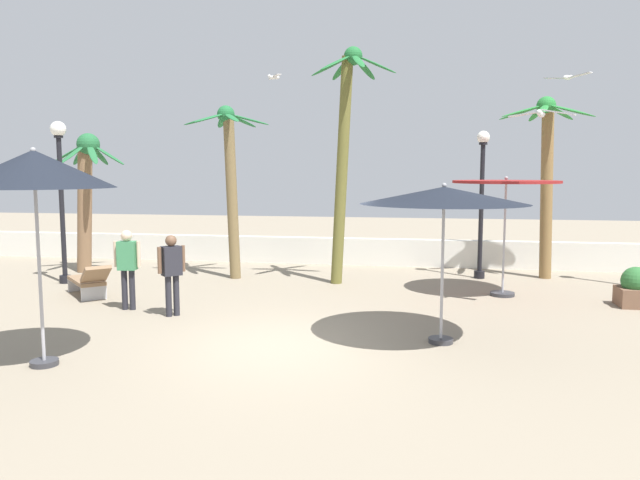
% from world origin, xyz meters
% --- Properties ---
extents(ground_plane, '(56.00, 56.00, 0.00)m').
position_xyz_m(ground_plane, '(0.00, 0.00, 0.00)').
color(ground_plane, gray).
extents(boundary_wall, '(25.20, 0.30, 0.82)m').
position_xyz_m(boundary_wall, '(0.00, 8.79, 0.41)').
color(boundary_wall, silver).
rests_on(boundary_wall, ground_plane).
extents(patio_umbrella_0, '(2.38, 2.38, 2.74)m').
position_xyz_m(patio_umbrella_0, '(3.97, 4.74, 2.42)').
color(patio_umbrella_0, '#333338').
rests_on(patio_umbrella_0, ground_plane).
extents(patio_umbrella_1, '(2.25, 2.25, 3.19)m').
position_xyz_m(patio_umbrella_1, '(-3.31, -1.63, 2.87)').
color(patio_umbrella_1, '#333338').
rests_on(patio_umbrella_1, ground_plane).
extents(patio_umbrella_2, '(2.75, 2.75, 2.66)m').
position_xyz_m(patio_umbrella_2, '(2.48, 0.58, 2.44)').
color(patio_umbrella_2, '#333338').
rests_on(patio_umbrella_2, ground_plane).
extents(palm_tree_0, '(2.15, 2.06, 5.88)m').
position_xyz_m(palm_tree_0, '(0.18, 5.64, 3.58)').
color(palm_tree_0, brown).
rests_on(palm_tree_0, ground_plane).
extents(palm_tree_1, '(2.44, 2.45, 4.79)m').
position_xyz_m(palm_tree_1, '(5.30, 7.33, 3.03)').
color(palm_tree_1, olive).
rests_on(palm_tree_1, ground_plane).
extents(palm_tree_2, '(2.27, 2.13, 4.56)m').
position_xyz_m(palm_tree_2, '(-2.90, 5.91, 2.87)').
color(palm_tree_2, brown).
rests_on(palm_tree_2, ground_plane).
extents(palm_tree_3, '(2.10, 2.12, 3.91)m').
position_xyz_m(palm_tree_3, '(-7.19, 6.15, 2.45)').
color(palm_tree_3, brown).
rests_on(palm_tree_3, ground_plane).
extents(lamp_post_1, '(0.33, 0.33, 3.90)m').
position_xyz_m(lamp_post_1, '(3.64, 7.01, 2.25)').
color(lamp_post_1, black).
rests_on(lamp_post_1, ground_plane).
extents(lamp_post_2, '(0.38, 0.38, 4.09)m').
position_xyz_m(lamp_post_2, '(-6.87, 4.46, 2.58)').
color(lamp_post_2, black).
rests_on(lamp_post_2, ground_plane).
extents(lounge_chair_0, '(1.70, 1.73, 0.83)m').
position_xyz_m(lounge_chair_0, '(-5.31, 2.97, 0.40)').
color(lounge_chair_0, '#B7B7BC').
rests_on(lounge_chair_0, ground_plane).
extents(guest_0, '(0.43, 0.42, 1.61)m').
position_xyz_m(guest_0, '(-2.70, 1.59, 0.97)').
color(guest_0, '#26262D').
rests_on(guest_0, ground_plane).
extents(guest_2, '(0.56, 0.28, 1.65)m').
position_xyz_m(guest_2, '(-3.82, 1.95, 1.00)').
color(guest_2, '#26262D').
rests_on(guest_2, ground_plane).
extents(seagull_0, '(1.03, 0.97, 0.14)m').
position_xyz_m(seagull_0, '(5.72, 7.27, 5.25)').
color(seagull_0, white).
extents(seagull_1, '(1.21, 0.69, 0.16)m').
position_xyz_m(seagull_1, '(4.38, 3.13, 3.97)').
color(seagull_1, white).
extents(seagull_2, '(0.70, 1.19, 0.14)m').
position_xyz_m(seagull_2, '(-2.57, 9.43, 5.79)').
color(seagull_2, white).
extents(planter, '(0.70, 0.70, 0.85)m').
position_xyz_m(planter, '(6.60, 4.07, 0.38)').
color(planter, brown).
rests_on(planter, ground_plane).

